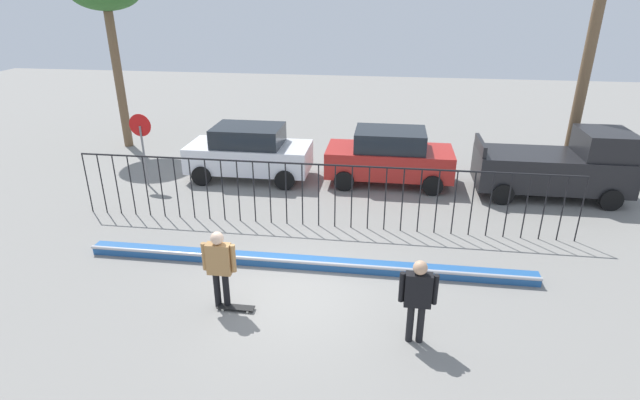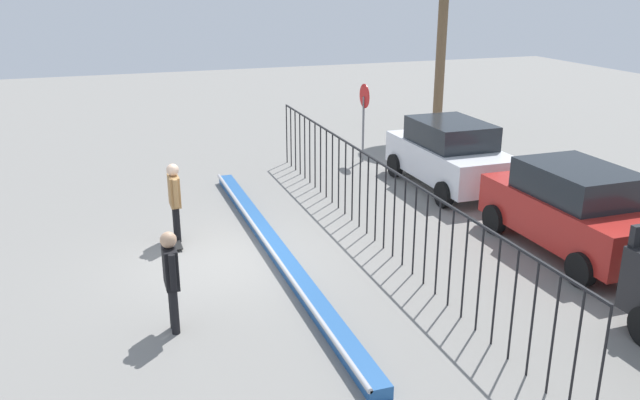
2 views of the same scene
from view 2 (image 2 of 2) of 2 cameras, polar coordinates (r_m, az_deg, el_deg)
name	(u,v)px [view 2 (image 2 of 2)]	position (r m, az deg, el deg)	size (l,w,h in m)	color
ground_plane	(224,261)	(13.91, -8.35, -5.28)	(60.00, 60.00, 0.00)	gray
bowl_coping_ledge	(275,249)	(14.08, -3.91, -4.27)	(11.00, 0.40, 0.27)	#235699
perimeter_fence	(376,192)	(14.46, 4.92, 0.68)	(14.04, 0.04, 1.88)	black
skateboarder	(174,195)	(14.80, -12.56, 0.42)	(0.72, 0.27, 1.79)	black
skateboard	(176,243)	(14.85, -12.41, -3.69)	(0.80, 0.20, 0.07)	black
camera_operator	(171,273)	(11.01, -12.85, -6.18)	(0.72, 0.27, 1.78)	black
parked_car_white	(449,154)	(18.64, 11.20, 3.96)	(4.30, 2.12, 1.90)	silver
parked_car_red	(574,209)	(14.92, 21.25, -0.72)	(4.30, 2.12, 1.90)	#B2231E
stop_sign	(364,112)	(20.88, 3.84, 7.66)	(0.76, 0.07, 2.50)	slate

